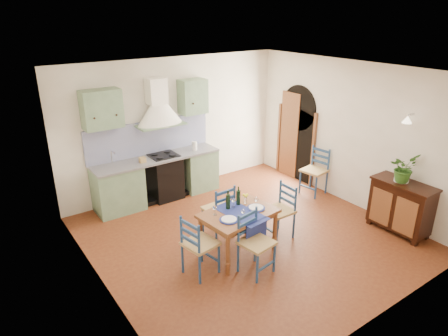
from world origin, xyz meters
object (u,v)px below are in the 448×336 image
at_px(dining_table, 239,217).
at_px(sideboard, 401,205).
at_px(chair_near, 255,242).
at_px(potted_plant, 403,168).

distance_m(dining_table, sideboard, 2.91).
relative_size(dining_table, sideboard, 1.17).
bearing_deg(sideboard, dining_table, 158.24).
height_order(dining_table, chair_near, dining_table).
relative_size(chair_near, potted_plant, 1.91).
bearing_deg(chair_near, potted_plant, -9.95).
distance_m(chair_near, potted_plant, 2.92).
bearing_deg(potted_plant, dining_table, 159.49).
bearing_deg(potted_plant, chair_near, 170.05).
xyz_separation_m(sideboard, potted_plant, (-0.01, 0.07, 0.67)).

